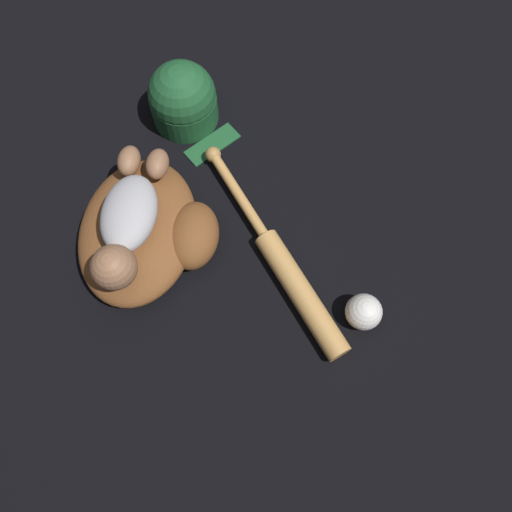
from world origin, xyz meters
TOP-DOWN VIEW (x-y plane):
  - ground_plane at (0.00, 0.00)m, footprint 6.00×6.00m
  - baseball_glove at (0.06, 0.05)m, footprint 0.44×0.40m
  - baby_figure at (0.07, 0.03)m, footprint 0.34×0.23m
  - baseball_bat at (0.24, 0.33)m, footprint 0.58×0.16m
  - baseball at (0.38, 0.45)m, footprint 0.08×0.08m
  - baseball_cap at (-0.25, 0.23)m, footprint 0.24×0.20m

SIDE VIEW (x-z plane):
  - ground_plane at x=0.00m, z-range 0.00..0.00m
  - baseball_bat at x=0.24m, z-range 0.00..0.05m
  - baseball at x=0.38m, z-range 0.00..0.08m
  - baseball_glove at x=0.06m, z-range 0.00..0.10m
  - baseball_cap at x=-0.25m, z-range -0.01..0.15m
  - baby_figure at x=0.07m, z-range 0.09..0.18m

